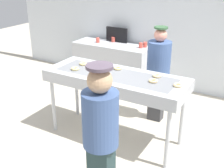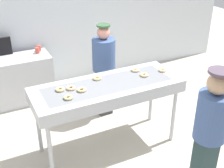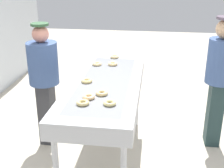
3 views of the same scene
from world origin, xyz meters
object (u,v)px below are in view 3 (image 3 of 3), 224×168
at_px(plain_donut_3, 102,93).
at_px(plain_donut_7, 83,103).
at_px(plain_donut_0, 115,57).
at_px(plain_donut_1, 97,64).
at_px(worker_baker, 44,76).
at_px(plain_donut_5, 87,81).
at_px(plain_donut_4, 110,103).
at_px(customer_waiting, 220,75).
at_px(plain_donut_2, 112,64).
at_px(fryer_conveyor, 106,89).
at_px(plain_donut_6, 89,97).

distance_m(plain_donut_3, plain_donut_7, 0.28).
distance_m(plain_donut_0, plain_donut_1, 0.40).
bearing_deg(worker_baker, plain_donut_1, 119.08).
xyz_separation_m(plain_donut_1, plain_donut_5, (-0.62, -0.00, 0.00)).
bearing_deg(worker_baker, plain_donut_5, 68.26).
distance_m(plain_donut_4, customer_waiting, 1.71).
relative_size(plain_donut_5, plain_donut_7, 1.00).
relative_size(plain_donut_2, plain_donut_5, 1.00).
bearing_deg(plain_donut_4, worker_baker, 46.22).
bearing_deg(plain_donut_1, worker_baker, 109.01).
distance_m(plain_donut_5, worker_baker, 0.77).
height_order(fryer_conveyor, plain_donut_4, plain_donut_4).
bearing_deg(plain_donut_3, worker_baker, 50.36).
bearing_deg(plain_donut_1, plain_donut_4, -163.74).
distance_m(plain_donut_0, plain_donut_7, 1.56).
relative_size(plain_donut_4, plain_donut_6, 1.00).
bearing_deg(plain_donut_2, customer_waiting, -89.38).
relative_size(plain_donut_6, customer_waiting, 0.07).
xyz_separation_m(plain_donut_1, customer_waiting, (0.04, -1.55, -0.08)).
bearing_deg(customer_waiting, plain_donut_7, 139.71).
bearing_deg(worker_baker, fryer_conveyor, 78.56).
relative_size(plain_donut_3, customer_waiting, 0.07).
height_order(plain_donut_5, plain_donut_7, same).
bearing_deg(plain_donut_3, plain_donut_5, 34.97).
xyz_separation_m(plain_donut_3, worker_baker, (0.72, 0.87, -0.13)).
xyz_separation_m(plain_donut_6, customer_waiting, (1.09, -1.44, -0.08)).
distance_m(plain_donut_7, customer_waiting, 1.91).
distance_m(fryer_conveyor, plain_donut_1, 0.60).
distance_m(plain_donut_5, plain_donut_7, 0.58).
height_order(plain_donut_4, plain_donut_5, same).
distance_m(fryer_conveyor, plain_donut_6, 0.51).
height_order(plain_donut_5, plain_donut_6, same).
bearing_deg(fryer_conveyor, worker_baker, 68.48).
distance_m(fryer_conveyor, customer_waiting, 1.48).
bearing_deg(plain_donut_5, fryer_conveyor, -71.37).
distance_m(plain_donut_4, worker_baker, 1.37).
bearing_deg(plain_donut_0, fryer_conveyor, -178.74).
bearing_deg(plain_donut_0, plain_donut_2, -177.36).
distance_m(plain_donut_0, plain_donut_6, 1.41).
distance_m(plain_donut_0, customer_waiting, 1.41).
relative_size(fryer_conveyor, plain_donut_6, 17.16).
height_order(plain_donut_2, customer_waiting, customer_waiting).
bearing_deg(plain_donut_4, customer_waiting, -45.19).
bearing_deg(fryer_conveyor, plain_donut_3, -176.48).
height_order(fryer_conveyor, plain_donut_7, plain_donut_7).
height_order(plain_donut_7, customer_waiting, customer_waiting).
distance_m(plain_donut_1, customer_waiting, 1.56).
xyz_separation_m(fryer_conveyor, plain_donut_2, (0.58, 0.00, 0.11)).
bearing_deg(plain_donut_7, plain_donut_5, 8.80).
bearing_deg(plain_donut_7, worker_baker, 37.13).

